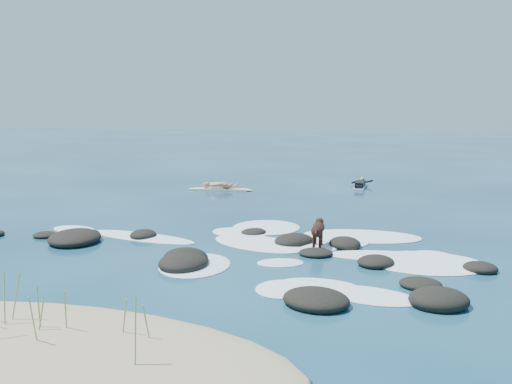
% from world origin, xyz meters
% --- Properties ---
extents(ground, '(160.00, 160.00, 0.00)m').
position_xyz_m(ground, '(0.00, 0.00, 0.00)').
color(ground, '#0A2642').
rests_on(ground, ground).
extents(sand_dune, '(9.00, 4.40, 0.60)m').
position_xyz_m(sand_dune, '(0.00, -8.20, 0.00)').
color(sand_dune, '#9E8966').
rests_on(sand_dune, ground).
extents(dune_grass, '(3.64, 1.55, 1.22)m').
position_xyz_m(dune_grass, '(-0.29, -8.03, 0.61)').
color(dune_grass, '#7D9D4C').
rests_on(dune_grass, ground).
extents(reef_rocks, '(14.95, 7.06, 0.52)m').
position_xyz_m(reef_rocks, '(0.57, -1.96, 0.10)').
color(reef_rocks, black).
rests_on(reef_rocks, ground).
extents(breaking_foam, '(13.32, 8.07, 0.12)m').
position_xyz_m(breaking_foam, '(2.31, -0.11, 0.01)').
color(breaking_foam, white).
rests_on(breaking_foam, ground).
extents(standing_surfer_rig, '(3.11, 0.90, 1.77)m').
position_xyz_m(standing_surfer_rig, '(-3.84, 9.79, 0.70)').
color(standing_surfer_rig, beige).
rests_on(standing_surfer_rig, ground).
extents(paddling_surfer_rig, '(1.11, 2.45, 0.43)m').
position_xyz_m(paddling_surfer_rig, '(2.34, 12.80, 0.15)').
color(paddling_surfer_rig, silver).
rests_on(paddling_surfer_rig, ground).
extents(dog, '(0.41, 1.28, 0.81)m').
position_xyz_m(dog, '(2.83, 0.09, 0.54)').
color(dog, black).
rests_on(dog, ground).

